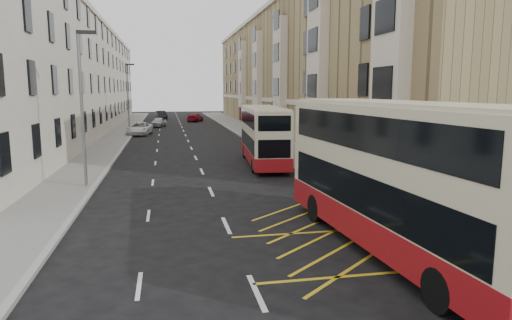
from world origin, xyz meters
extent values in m
plane|color=black|center=(0.00, 0.00, 0.00)|extent=(200.00, 200.00, 0.00)
cube|color=slate|center=(8.00, 30.00, 0.07)|extent=(4.00, 120.00, 0.15)
cube|color=slate|center=(-7.50, 30.00, 0.07)|extent=(3.00, 120.00, 0.15)
cube|color=#979791|center=(6.00, 30.00, 0.07)|extent=(0.25, 120.00, 0.15)
cube|color=#979791|center=(-6.00, 30.00, 0.07)|extent=(0.25, 120.00, 0.15)
cube|color=#9F8A5C|center=(15.00, 45.50, 7.50)|extent=(10.00, 79.00, 15.00)
cube|color=beige|center=(9.97, 45.50, 4.00)|extent=(0.18, 79.00, 0.50)
cube|color=beige|center=(9.90, 45.50, 15.00)|extent=(0.40, 79.00, 0.50)
cube|color=beige|center=(9.65, 10.00, 7.50)|extent=(0.80, 3.20, 10.00)
cube|color=beige|center=(9.65, 22.00, 7.50)|extent=(0.80, 3.20, 10.00)
cube|color=beige|center=(9.65, 34.00, 7.50)|extent=(0.80, 3.20, 10.00)
cube|color=beige|center=(9.65, 46.00, 7.50)|extent=(0.80, 3.20, 10.00)
cube|color=beige|center=(9.65, 58.00, 7.50)|extent=(0.80, 3.20, 10.00)
cube|color=#500A07|center=(9.95, 14.00, 1.70)|extent=(0.20, 1.60, 3.00)
cube|color=#500A07|center=(9.95, 26.00, 1.70)|extent=(0.20, 1.60, 3.00)
cube|color=#500A07|center=(9.95, 38.00, 1.70)|extent=(0.20, 1.60, 3.00)
cube|color=#500A07|center=(9.95, 50.00, 1.70)|extent=(0.20, 1.60, 3.00)
cube|color=#500A07|center=(9.95, 62.00, 1.70)|extent=(0.20, 1.60, 3.00)
cube|color=silver|center=(-13.50, 45.50, 6.50)|extent=(9.00, 79.00, 13.00)
cube|color=beige|center=(-8.97, 45.50, 13.00)|extent=(0.30, 79.00, 0.50)
cube|color=black|center=(7.56, 1.90, 1.45)|extent=(0.08, 0.08, 2.60)
cube|color=black|center=(8.84, 1.90, 1.45)|extent=(0.08, 0.08, 2.60)
cube|color=black|center=(8.20, 0.00, 2.80)|extent=(1.65, 4.25, 0.10)
cube|color=gray|center=(8.87, 0.00, 1.58)|extent=(0.04, 3.60, 1.95)
cube|color=black|center=(8.45, 0.60, 0.60)|extent=(0.35, 1.60, 0.06)
cylinder|color=red|center=(6.25, 2.50, 0.65)|extent=(0.06, 0.06, 1.00)
cylinder|color=red|center=(6.25, 5.75, 0.65)|extent=(0.06, 0.06, 1.00)
cylinder|color=red|center=(6.25, 9.00, 0.65)|extent=(0.06, 0.06, 1.00)
cube|color=red|center=(6.25, 5.75, 1.13)|extent=(0.05, 6.50, 0.06)
cube|color=red|center=(6.25, 5.75, 0.70)|extent=(0.05, 6.50, 0.06)
cylinder|color=slate|center=(-6.40, 12.00, 4.15)|extent=(0.16, 0.16, 8.00)
cube|color=black|center=(-6.00, 12.00, 8.05)|extent=(0.90, 0.18, 0.18)
cylinder|color=slate|center=(-6.40, 42.00, 4.15)|extent=(0.16, 0.16, 8.00)
cube|color=black|center=(-6.00, 42.00, 8.05)|extent=(0.90, 0.18, 0.18)
cube|color=beige|center=(5.00, 0.04, 2.54)|extent=(3.43, 12.16, 4.32)
cube|color=maroon|center=(5.00, 0.04, 0.87)|extent=(3.46, 12.20, 0.98)
cube|color=black|center=(5.00, 0.04, 2.02)|extent=(3.42, 11.21, 1.20)
cube|color=black|center=(5.00, 0.04, 3.88)|extent=(3.42, 11.21, 1.09)
cube|color=beige|center=(5.00, 0.04, 4.74)|extent=(3.29, 11.68, 0.13)
cube|color=black|center=(4.65, 6.02, 2.08)|extent=(2.32, 0.22, 1.42)
cube|color=black|center=(4.65, 6.02, 4.32)|extent=(1.91, 0.20, 0.49)
cylinder|color=black|center=(3.54, 3.81, 0.55)|extent=(0.37, 1.11, 1.09)
cylinder|color=black|center=(6.01, 3.95, 0.55)|extent=(0.37, 1.11, 1.09)
cylinder|color=black|center=(3.99, -3.88, 0.55)|extent=(0.37, 1.11, 1.09)
cube|color=beige|center=(4.47, 17.98, 2.12)|extent=(3.11, 10.19, 3.60)
cube|color=maroon|center=(4.47, 17.98, 0.73)|extent=(3.14, 10.22, 0.82)
cube|color=black|center=(4.47, 17.98, 1.69)|extent=(3.08, 9.39, 1.00)
cube|color=black|center=(4.47, 17.98, 3.24)|extent=(3.08, 9.39, 0.91)
cube|color=beige|center=(4.47, 17.98, 3.96)|extent=(2.98, 9.78, 0.11)
cube|color=black|center=(4.88, 22.96, 1.73)|extent=(1.94, 0.23, 1.19)
cube|color=black|center=(4.88, 22.96, 3.60)|extent=(1.60, 0.21, 0.41)
cube|color=black|center=(4.05, 12.99, 1.73)|extent=(1.94, 0.23, 1.09)
cylinder|color=black|center=(3.70, 21.26, 0.46)|extent=(0.33, 0.93, 0.91)
cylinder|color=black|center=(5.76, 21.09, 0.46)|extent=(0.33, 0.93, 0.91)
cylinder|color=black|center=(3.17, 14.86, 0.46)|extent=(0.33, 0.93, 0.91)
cylinder|color=black|center=(5.23, 14.69, 0.46)|extent=(0.33, 0.93, 0.91)
cylinder|color=black|center=(6.45, -0.18, 0.65)|extent=(0.58, 0.58, 1.00)
cylinder|color=black|center=(6.45, -0.18, 1.17)|extent=(0.65, 0.65, 0.09)
imported|color=black|center=(8.09, 0.96, 1.08)|extent=(0.77, 0.59, 1.86)
imported|color=black|center=(7.47, 6.44, 1.08)|extent=(1.18, 0.88, 1.86)
imported|color=white|center=(-5.20, 41.51, 0.73)|extent=(3.11, 5.53, 1.46)
imported|color=#AEB2B6|center=(-3.20, 52.92, 0.68)|extent=(2.44, 4.22, 1.35)
imported|color=black|center=(-2.99, 70.44, 0.74)|extent=(2.29, 4.70, 1.49)
imported|color=maroon|center=(2.58, 63.21, 0.66)|extent=(3.26, 4.92, 1.32)
camera|label=1|loc=(-2.16, -12.89, 5.17)|focal=32.00mm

